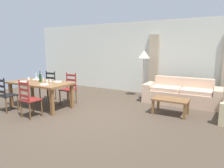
{
  "coord_description": "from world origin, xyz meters",
  "views": [
    {
      "loc": [
        3.28,
        -4.11,
        1.74
      ],
      "look_at": [
        0.52,
        0.68,
        0.75
      ],
      "focal_mm": 32.83,
      "sensor_mm": 36.0,
      "label": 1
    }
  ],
  "objects": [
    {
      "name": "ground_plane",
      "position": [
        0.0,
        0.0,
        -0.01
      ],
      "size": [
        9.6,
        9.6,
        0.02
      ],
      "primitive_type": "cube",
      "color": "#4B3E30"
    },
    {
      "name": "wall_far",
      "position": [
        0.0,
        3.3,
        1.35
      ],
      "size": [
        9.6,
        0.16,
        2.7
      ],
      "primitive_type": "cube",
      "color": "silver",
      "rests_on": "ground_plane"
    },
    {
      "name": "curtain_panel_left",
      "position": [
        0.85,
        3.16,
        1.1
      ],
      "size": [
        0.35,
        0.08,
        2.2
      ],
      "primitive_type": "cube",
      "color": "tan",
      "rests_on": "ground_plane"
    },
    {
      "name": "dining_table",
      "position": [
        -1.45,
        -0.08,
        0.66
      ],
      "size": [
        1.9,
        0.96,
        0.75
      ],
      "color": "brown",
      "rests_on": "ground_plane"
    },
    {
      "name": "dining_chair_near_left",
      "position": [
        -1.93,
        -0.86,
        0.48
      ],
      "size": [
        0.44,
        0.42,
        0.96
      ],
      "color": "black",
      "rests_on": "ground_plane"
    },
    {
      "name": "dining_chair_near_right",
      "position": [
        -0.97,
        -0.87,
        0.48
      ],
      "size": [
        0.45,
        0.43,
        0.96
      ],
      "color": "maroon",
      "rests_on": "ground_plane"
    },
    {
      "name": "dining_chair_far_left",
      "position": [
        -1.89,
        0.64,
        0.48
      ],
      "size": [
        0.45,
        0.43,
        0.96
      ],
      "color": "black",
      "rests_on": "ground_plane"
    },
    {
      "name": "dining_chair_far_right",
      "position": [
        -1.0,
        0.64,
        0.48
      ],
      "size": [
        0.42,
        0.4,
        0.96
      ],
      "color": "maroon",
      "rests_on": "ground_plane"
    },
    {
      "name": "dinner_plate_near_left",
      "position": [
        -1.9,
        -0.33,
        0.76
      ],
      "size": [
        0.24,
        0.24,
        0.02
      ],
      "primitive_type": "cylinder",
      "color": "white",
      "rests_on": "dining_table"
    },
    {
      "name": "fork_near_left",
      "position": [
        -2.05,
        -0.33,
        0.75
      ],
      "size": [
        0.03,
        0.17,
        0.01
      ],
      "primitive_type": "cube",
      "rotation": [
        0.0,
        0.0,
        -0.06
      ],
      "color": "silver",
      "rests_on": "dining_table"
    },
    {
      "name": "dinner_plate_near_right",
      "position": [
        -1.0,
        -0.33,
        0.76
      ],
      "size": [
        0.24,
        0.24,
        0.02
      ],
      "primitive_type": "cylinder",
      "color": "white",
      "rests_on": "dining_table"
    },
    {
      "name": "fork_near_right",
      "position": [
        -1.15,
        -0.33,
        0.75
      ],
      "size": [
        0.03,
        0.17,
        0.01
      ],
      "primitive_type": "cube",
      "rotation": [
        0.0,
        0.0,
        -0.08
      ],
      "color": "silver",
      "rests_on": "dining_table"
    },
    {
      "name": "dinner_plate_far_left",
      "position": [
        -1.9,
        0.17,
        0.76
      ],
      "size": [
        0.24,
        0.24,
        0.02
      ],
      "primitive_type": "cylinder",
      "color": "white",
      "rests_on": "dining_table"
    },
    {
      "name": "fork_far_left",
      "position": [
        -2.05,
        0.17,
        0.75
      ],
      "size": [
        0.03,
        0.17,
        0.01
      ],
      "primitive_type": "cube",
      "rotation": [
        0.0,
        0.0,
        0.08
      ],
      "color": "silver",
      "rests_on": "dining_table"
    },
    {
      "name": "dinner_plate_far_right",
      "position": [
        -1.0,
        0.17,
        0.76
      ],
      "size": [
        0.24,
        0.24,
        0.02
      ],
      "primitive_type": "cylinder",
      "color": "white",
      "rests_on": "dining_table"
    },
    {
      "name": "fork_far_right",
      "position": [
        -1.15,
        0.17,
        0.75
      ],
      "size": [
        0.03,
        0.17,
        0.01
      ],
      "primitive_type": "cube",
      "rotation": [
        0.0,
        0.0,
        -0.08
      ],
      "color": "silver",
      "rests_on": "dining_table"
    },
    {
      "name": "wine_bottle",
      "position": [
        -1.49,
        -0.04,
        0.87
      ],
      "size": [
        0.07,
        0.07,
        0.32
      ],
      "color": "#143819",
      "rests_on": "dining_table"
    },
    {
      "name": "wine_glass_near_left",
      "position": [
        -1.74,
        -0.24,
        0.86
      ],
      "size": [
        0.06,
        0.06,
        0.16
      ],
      "color": "white",
      "rests_on": "dining_table"
    },
    {
      "name": "wine_glass_near_right",
      "position": [
        -0.88,
        -0.22,
        0.86
      ],
      "size": [
        0.06,
        0.06,
        0.16
      ],
      "color": "white",
      "rests_on": "dining_table"
    },
    {
      "name": "wine_glass_far_left",
      "position": [
        -1.76,
        0.05,
        0.86
      ],
      "size": [
        0.06,
        0.06,
        0.16
      ],
      "color": "white",
      "rests_on": "dining_table"
    },
    {
      "name": "coffee_cup_primary",
      "position": [
        -1.18,
        -0.07,
        0.8
      ],
      "size": [
        0.07,
        0.07,
        0.09
      ],
      "primitive_type": "cylinder",
      "color": "beige",
      "rests_on": "dining_table"
    },
    {
      "name": "candle_tall",
      "position": [
        -1.63,
        -0.06,
        0.82
      ],
      "size": [
        0.05,
        0.05,
        0.25
      ],
      "color": "#998C66",
      "rests_on": "dining_table"
    },
    {
      "name": "candle_short",
      "position": [
        -1.25,
        -0.12,
        0.79
      ],
      "size": [
        0.05,
        0.05,
        0.17
      ],
      "color": "#998C66",
      "rests_on": "dining_table"
    },
    {
      "name": "couch",
      "position": [
        2.05,
        2.37,
        0.29
      ],
      "size": [
        2.3,
        0.85,
        0.8
      ],
      "color": "#D9B292",
      "rests_on": "ground_plane"
    },
    {
      "name": "coffee_table",
      "position": [
        2.02,
        1.16,
        0.36
      ],
      "size": [
        0.9,
        0.56,
        0.42
      ],
      "color": "brown",
      "rests_on": "ground_plane"
    },
    {
      "name": "standing_lamp",
      "position": [
        0.7,
        2.56,
        1.41
      ],
      "size": [
        0.4,
        0.4,
        1.64
      ],
      "color": "#332D28",
      "rests_on": "ground_plane"
    }
  ]
}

